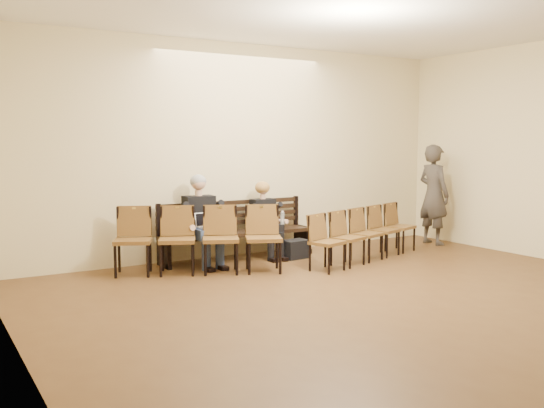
{
  "coord_description": "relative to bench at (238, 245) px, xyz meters",
  "views": [
    {
      "loc": [
        -4.77,
        -3.93,
        1.91
      ],
      "look_at": [
        0.02,
        4.05,
        0.94
      ],
      "focal_mm": 40.0,
      "sensor_mm": 36.0,
      "label": 1
    }
  ],
  "objects": [
    {
      "name": "room_walls",
      "position": [
        0.26,
        -3.86,
        2.31
      ],
      "size": [
        8.02,
        10.01,
        3.51
      ],
      "color": "beige",
      "rests_on": "ground"
    },
    {
      "name": "seated_man",
      "position": [
        -0.69,
        -0.12,
        0.47
      ],
      "size": [
        0.58,
        0.8,
        1.39
      ],
      "primitive_type": null,
      "color": "black",
      "rests_on": "ground"
    },
    {
      "name": "bag",
      "position": [
        0.83,
        -0.44,
        -0.07
      ],
      "size": [
        0.44,
        0.32,
        0.3
      ],
      "primitive_type": "cube",
      "rotation": [
        0.0,
        0.0,
        0.11
      ],
      "color": "black",
      "rests_on": "ground"
    },
    {
      "name": "chair_row_front",
      "position": [
        -0.97,
        -0.65,
        0.26
      ],
      "size": [
        2.39,
        1.48,
        0.98
      ],
      "primitive_type": "cube",
      "rotation": [
        0.0,
        0.0,
        -0.43
      ],
      "color": "brown",
      "rests_on": "ground"
    },
    {
      "name": "laptop",
      "position": [
        -0.65,
        -0.32,
        0.34
      ],
      "size": [
        0.37,
        0.32,
        0.24
      ],
      "primitive_type": "cube",
      "rotation": [
        0.0,
        0.0,
        -0.2
      ],
      "color": "#B6B6BB",
      "rests_on": "bench"
    },
    {
      "name": "bench",
      "position": [
        0.0,
        0.0,
        0.0
      ],
      "size": [
        2.6,
        0.9,
        0.45
      ],
      "primitive_type": "cube",
      "color": "black",
      "rests_on": "ground"
    },
    {
      "name": "ground",
      "position": [
        0.26,
        -4.65,
        -0.23
      ],
      "size": [
        10.0,
        10.0,
        0.0
      ],
      "primitive_type": "plane",
      "color": "brown",
      "rests_on": "ground"
    },
    {
      "name": "passerby",
      "position": [
        3.76,
        -0.6,
        0.83
      ],
      "size": [
        0.51,
        0.78,
        2.12
      ],
      "primitive_type": "imported",
      "rotation": [
        0.0,
        0.0,
        1.58
      ],
      "color": "#3C3631",
      "rests_on": "ground"
    },
    {
      "name": "chair_row_back",
      "position": [
        1.73,
        -1.15,
        0.2
      ],
      "size": [
        2.6,
        1.23,
        0.84
      ],
      "primitive_type": "cube",
      "rotation": [
        0.0,
        0.0,
        0.31
      ],
      "color": "brown",
      "rests_on": "ground"
    },
    {
      "name": "water_bottle",
      "position": [
        0.62,
        -0.37,
        0.34
      ],
      "size": [
        0.07,
        0.07,
        0.22
      ],
      "primitive_type": "cylinder",
      "rotation": [
        0.0,
        0.0,
        0.05
      ],
      "color": "silver",
      "rests_on": "bench"
    },
    {
      "name": "seated_woman",
      "position": [
        0.46,
        -0.12,
        0.33
      ],
      "size": [
        0.48,
        0.67,
        1.12
      ],
      "primitive_type": null,
      "color": "black",
      "rests_on": "ground"
    }
  ]
}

